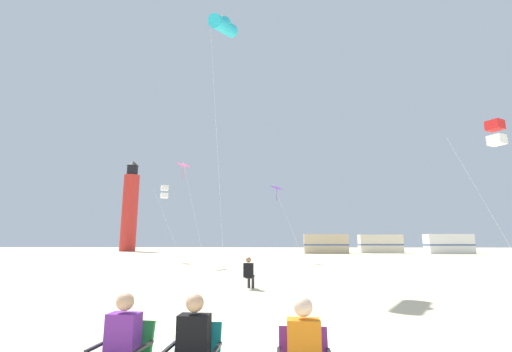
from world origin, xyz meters
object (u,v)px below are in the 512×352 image
at_px(lighthouse_distant, 130,208).
at_px(rv_van_white, 448,244).
at_px(spectator_green_chair, 118,346).
at_px(kite_box_scarlet, 496,133).
at_px(kite_diamond_violet, 277,190).
at_px(rv_van_tan, 326,244).
at_px(kite_tube_cyan, 224,26).
at_px(rv_van_cream, 380,244).
at_px(spectator_teal_chair, 191,349).
at_px(kite_box_white, 164,192).
at_px(kite_diamond_rainbow, 184,168).
at_px(kite_flyer_standing, 249,272).

distance_m(lighthouse_distant, rv_van_white, 53.24).
bearing_deg(spectator_green_chair, kite_box_scarlet, 50.94).
bearing_deg(spectator_green_chair, lighthouse_distant, 118.67).
bearing_deg(lighthouse_distant, kite_diamond_violet, -49.67).
relative_size(kite_box_scarlet, kite_diamond_violet, 1.07).
relative_size(lighthouse_distant, rv_van_tan, 2.57).
bearing_deg(kite_tube_cyan, rv_van_cream, 64.75).
xyz_separation_m(kite_diamond_violet, rv_van_tan, (7.20, 21.97, -4.89)).
xyz_separation_m(spectator_green_chair, rv_van_cream, (17.84, 52.11, 0.78)).
height_order(lighthouse_distant, rv_van_cream, lighthouse_distant).
height_order(spectator_teal_chair, kite_box_white, kite_box_white).
bearing_deg(rv_van_tan, kite_diamond_violet, -105.93).
bearing_deg(kite_diamond_rainbow, kite_tube_cyan, -65.22).
bearing_deg(kite_diamond_violet, kite_tube_cyan, -100.57).
bearing_deg(kite_diamond_violet, rv_van_white, 41.40).
distance_m(kite_flyer_standing, kite_diamond_rainbow, 15.21).
distance_m(kite_box_scarlet, kite_box_white, 25.09).
xyz_separation_m(lighthouse_distant, rv_van_white, (51.90, -9.96, -6.45)).
bearing_deg(kite_box_scarlet, kite_flyer_standing, -167.47).
bearing_deg(spectator_green_chair, rv_van_tan, 85.14).
bearing_deg(kite_diamond_violet, lighthouse_distant, 130.33).
relative_size(kite_diamond_violet, lighthouse_distant, 0.40).
bearing_deg(kite_tube_cyan, rv_van_tan, 74.85).
distance_m(kite_diamond_rainbow, rv_van_cream, 38.55).
height_order(kite_flyer_standing, kite_diamond_rainbow, kite_diamond_rainbow).
relative_size(kite_flyer_standing, rv_van_white, 0.18).
bearing_deg(spectator_teal_chair, kite_box_white, 110.90).
xyz_separation_m(spectator_green_chair, spectator_teal_chair, (0.81, -0.04, 0.00)).
bearing_deg(lighthouse_distant, kite_diamond_rainbow, -61.89).
xyz_separation_m(spectator_green_chair, kite_flyer_standing, (0.70, 9.47, 0.00)).
relative_size(rv_van_tan, rv_van_cream, 1.01).
xyz_separation_m(kite_box_scarlet, rv_van_cream, (6.05, 40.17, -5.22)).
bearing_deg(rv_van_cream, rv_van_tan, -161.04).
relative_size(kite_flyer_standing, kite_diamond_violet, 0.17).
relative_size(kite_box_white, rv_van_cream, 1.04).
distance_m(kite_box_scarlet, kite_tube_cyan, 14.13).
height_order(kite_diamond_rainbow, rv_van_cream, kite_diamond_rainbow).
xyz_separation_m(kite_flyer_standing, kite_box_white, (-9.04, 17.42, 5.55)).
xyz_separation_m(kite_flyer_standing, rv_van_white, (26.03, 39.65, 0.78)).
height_order(kite_flyer_standing, kite_tube_cyan, kite_tube_cyan).
height_order(spectator_green_chair, kite_diamond_rainbow, kite_diamond_rainbow).
height_order(kite_tube_cyan, kite_diamond_violet, kite_tube_cyan).
bearing_deg(kite_tube_cyan, kite_diamond_violet, 79.43).
height_order(kite_diamond_rainbow, lighthouse_distant, lighthouse_distant).
xyz_separation_m(kite_tube_cyan, lighthouse_distant, (-24.28, 46.74, -4.97)).
bearing_deg(kite_box_scarlet, rv_van_cream, 81.44).
xyz_separation_m(spectator_teal_chair, rv_van_white, (25.92, 49.16, 0.78)).
relative_size(spectator_teal_chair, kite_tube_cyan, 0.09).
bearing_deg(rv_van_tan, spectator_green_chair, -98.24).
bearing_deg(rv_van_cream, kite_flyer_standing, -111.32).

